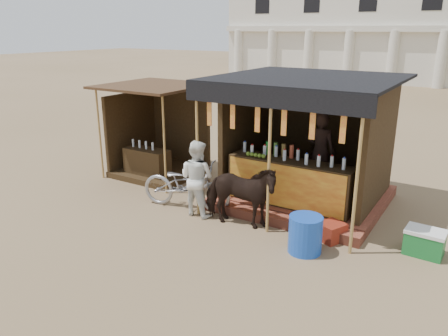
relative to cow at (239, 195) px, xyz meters
name	(u,v)px	position (x,y,z in m)	size (l,w,h in m)	color
ground	(176,252)	(-0.42, -1.48, -0.65)	(120.00, 120.00, 0.00)	#846B4C
main_stall	(306,158)	(0.59, 1.88, 0.38)	(3.60, 3.61, 2.78)	#974731
secondary_stall	(155,142)	(-3.59, 1.75, 0.20)	(2.40, 2.40, 2.38)	#362613
cow	(239,195)	(0.00, 0.00, 0.00)	(0.70, 1.54, 1.30)	black
motorbike	(186,185)	(-1.43, 0.20, -0.12)	(0.70, 2.01, 1.06)	#9B9CA3
bystander	(197,178)	(-1.04, 0.06, 0.14)	(0.77, 0.60, 1.59)	white
blue_barrel	(305,234)	(1.48, -0.30, -0.32)	(0.58, 0.58, 0.66)	blue
red_crate	(331,232)	(1.73, 0.38, -0.48)	(0.40, 0.44, 0.33)	maroon
cooler	(424,242)	(3.26, 0.69, -0.42)	(0.66, 0.47, 0.46)	#186D2D
background_building	(406,25)	(-2.42, 28.46, 3.33)	(26.00, 7.45, 8.18)	silver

